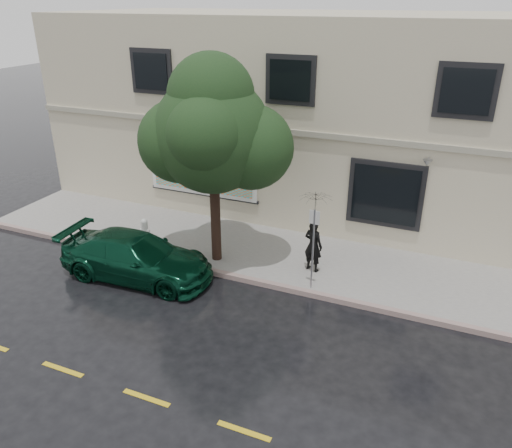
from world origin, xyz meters
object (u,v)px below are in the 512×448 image
at_px(pedestrian, 313,246).
at_px(street_tree, 212,135).
at_px(car, 136,257).
at_px(fire_hydrant, 145,230).

height_order(pedestrian, street_tree, street_tree).
bearing_deg(street_tree, car, -136.08).
distance_m(car, street_tree, 4.14).
bearing_deg(fire_hydrant, pedestrian, -19.10).
relative_size(car, pedestrian, 2.84).
height_order(pedestrian, fire_hydrant, pedestrian).
height_order(street_tree, fire_hydrant, street_tree).
bearing_deg(fire_hydrant, car, -84.34).
bearing_deg(car, fire_hydrant, 25.18).
height_order(car, pedestrian, pedestrian).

